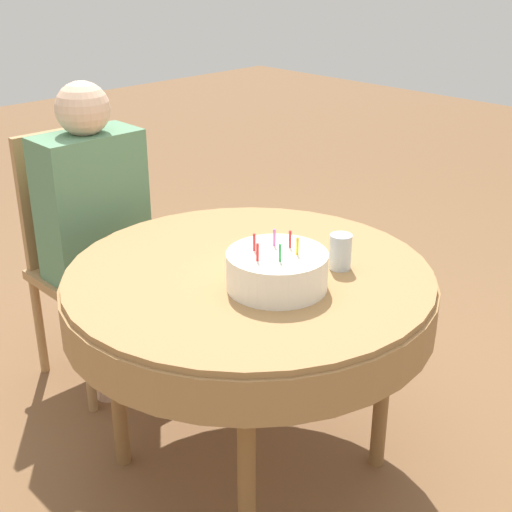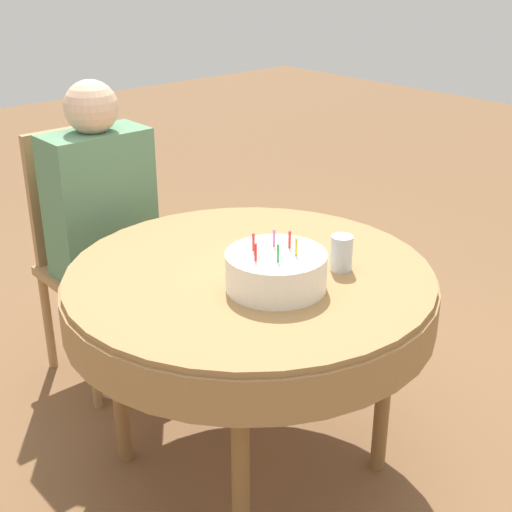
# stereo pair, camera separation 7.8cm
# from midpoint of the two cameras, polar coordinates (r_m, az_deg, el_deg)

# --- Properties ---
(ground_plane) EXTENTS (12.00, 12.00, 0.00)m
(ground_plane) POSITION_cam_midpoint_polar(r_m,az_deg,el_deg) (2.55, -1.41, -16.15)
(ground_plane) COLOR brown
(dining_table) EXTENTS (1.13, 1.13, 0.73)m
(dining_table) POSITION_cam_midpoint_polar(r_m,az_deg,el_deg) (2.19, -1.57, -3.22)
(dining_table) COLOR #9E7547
(dining_table) RESTS_ON ground_plane
(chair) EXTENTS (0.44, 0.44, 0.99)m
(chair) POSITION_cam_midpoint_polar(r_m,az_deg,el_deg) (2.89, -14.19, 0.42)
(chair) COLOR #A37A4C
(chair) RESTS_ON ground_plane
(person) EXTENTS (0.39, 0.30, 1.19)m
(person) POSITION_cam_midpoint_polar(r_m,az_deg,el_deg) (2.74, -13.52, 3.52)
(person) COLOR #DBB293
(person) RESTS_ON ground_plane
(birthday_cake) EXTENTS (0.29, 0.29, 0.16)m
(birthday_cake) POSITION_cam_midpoint_polar(r_m,az_deg,el_deg) (2.03, 0.60, -1.16)
(birthday_cake) COLOR white
(birthday_cake) RESTS_ON dining_table
(drinking_glass) EXTENTS (0.07, 0.07, 0.11)m
(drinking_glass) POSITION_cam_midpoint_polar(r_m,az_deg,el_deg) (2.16, 5.75, 0.34)
(drinking_glass) COLOR silver
(drinking_glass) RESTS_ON dining_table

